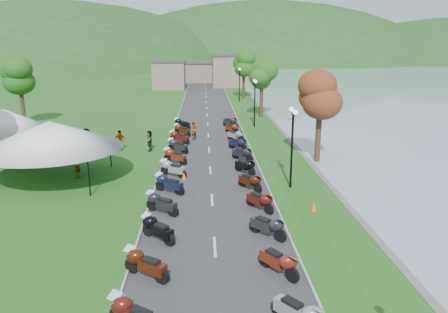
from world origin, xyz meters
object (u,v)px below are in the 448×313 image
object	(u,v)px
pedestrian_a	(78,178)
vendor_tent_main	(52,151)
pedestrian_b	(74,150)
pedestrian_c	(88,150)

from	to	relation	value
pedestrian_a	vendor_tent_main	bearing A→B (deg)	134.17
vendor_tent_main	pedestrian_a	size ratio (longest dim) A/B	3.76
vendor_tent_main	pedestrian_b	size ratio (longest dim) A/B	3.84
vendor_tent_main	pedestrian_c	distance (m)	8.77
vendor_tent_main	pedestrian_c	size ratio (longest dim) A/B	3.38
pedestrian_a	pedestrian_c	bearing A→B (deg)	33.65
pedestrian_a	pedestrian_b	world-z (taller)	pedestrian_a
pedestrian_a	pedestrian_c	size ratio (longest dim) A/B	0.90
pedestrian_a	pedestrian_b	distance (m)	8.46
pedestrian_b	pedestrian_c	bearing A→B (deg)	160.13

